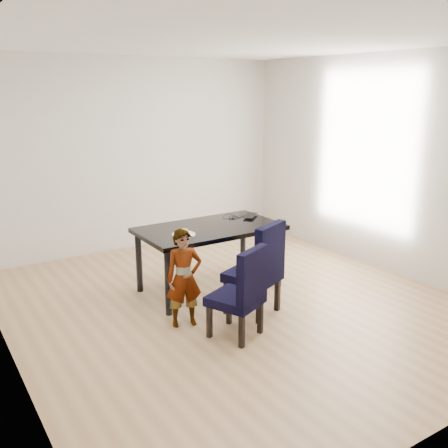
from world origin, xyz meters
TOP-DOWN VIEW (x-y plane):
  - floor at (0.00, 0.00)m, footprint 4.50×5.00m
  - ceiling at (0.00, 0.00)m, footprint 4.50×5.00m
  - wall_back at (0.00, 2.50)m, footprint 4.50×0.01m
  - wall_right at (2.25, 0.00)m, footprint 0.01×5.00m
  - dining_table at (0.00, 0.50)m, footprint 1.60×0.90m
  - chair_left at (-0.39, -0.60)m, footprint 0.57×0.58m
  - chair_right at (0.04, -0.28)m, footprint 0.62×0.63m
  - child at (-0.68, -0.15)m, footprint 0.40×0.32m
  - plate at (-0.41, 0.36)m, footprint 0.31×0.31m
  - sandwich at (-0.42, 0.37)m, footprint 0.16×0.12m
  - laptop at (0.62, 0.65)m, footprint 0.36×0.35m
  - cable_tangle at (0.44, 0.67)m, footprint 0.15×0.15m

SIDE VIEW (x-z plane):
  - floor at x=0.00m, z-range -0.01..0.00m
  - dining_table at x=0.00m, z-range 0.00..0.75m
  - chair_left at x=-0.39m, z-range 0.00..0.89m
  - child at x=-0.68m, z-range 0.00..0.97m
  - chair_right at x=0.04m, z-range 0.00..0.98m
  - cable_tangle at x=0.44m, z-range 0.75..0.76m
  - plate at x=-0.41m, z-range 0.75..0.76m
  - laptop at x=0.62m, z-range 0.75..0.77m
  - sandwich at x=-0.42m, z-range 0.76..0.82m
  - wall_back at x=0.00m, z-range 0.00..2.70m
  - wall_right at x=2.25m, z-range 0.00..2.70m
  - ceiling at x=0.00m, z-range 2.70..2.71m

